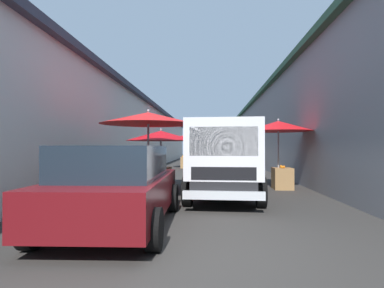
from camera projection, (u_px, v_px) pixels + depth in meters
name	position (u px, v px, depth m)	size (l,w,h in m)	color
ground	(205.00, 173.00, 17.42)	(90.00, 90.00, 0.00)	#33302D
building_left_whitewash	(94.00, 135.00, 20.12)	(49.80, 7.50, 4.47)	silver
building_right_concrete	(322.00, 129.00, 19.27)	(49.80, 7.50, 5.14)	gray
fruit_stall_near_right	(185.00, 142.00, 21.40)	(2.42, 2.42, 2.36)	#9E9EA3
fruit_stall_near_left	(149.00, 130.00, 8.34)	(2.56, 2.56, 2.43)	#9E9EA3
fruit_stall_far_left	(161.00, 141.00, 10.92)	(2.44, 2.44, 2.08)	#9E9EA3
fruit_stall_far_right	(279.00, 133.00, 10.78)	(2.38, 2.38, 2.41)	#9E9EA3
hatchback_car	(118.00, 186.00, 5.60)	(3.95, 2.00, 1.45)	#600F14
delivery_truck	(224.00, 162.00, 8.14)	(5.00, 2.17, 2.08)	black
vendor_by_crates	(249.00, 156.00, 19.02)	(0.27, 0.63, 1.58)	#665B4C
parked_scooter	(254.00, 170.00, 13.61)	(1.69, 0.48, 1.14)	black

